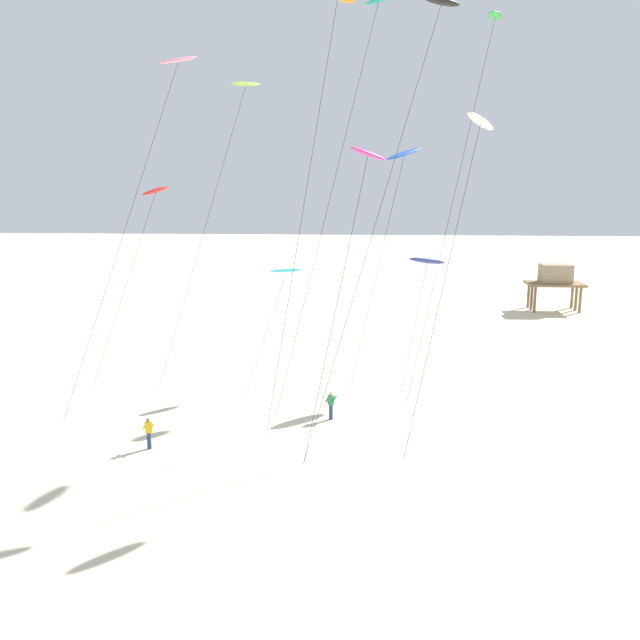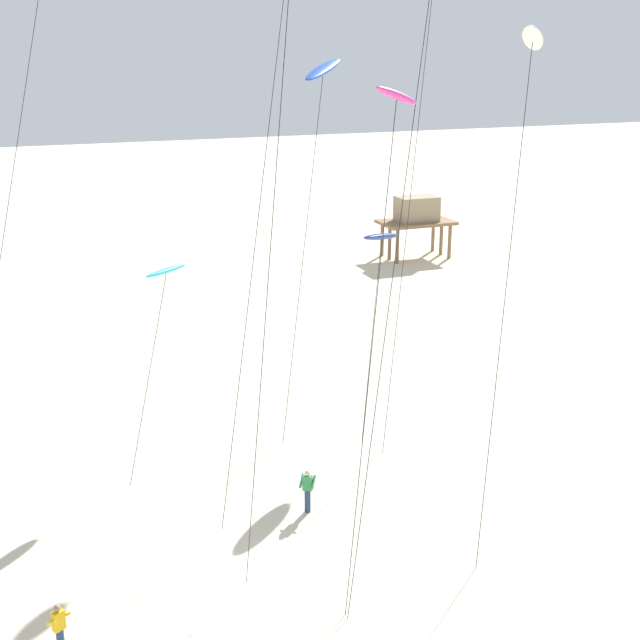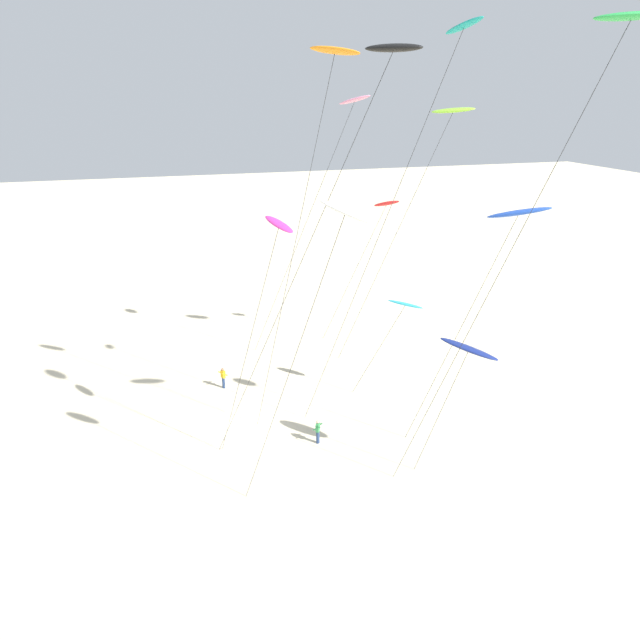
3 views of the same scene
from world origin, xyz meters
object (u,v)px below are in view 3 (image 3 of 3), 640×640
at_px(kite_red, 386,205).
at_px(kite_orange, 333,58).
at_px(kite_magenta, 278,228).
at_px(kite_pink, 353,104).
at_px(kite_flyer_nearest, 318,431).
at_px(kite_cyan, 405,305).
at_px(kite_black, 391,54).
at_px(kite_blue, 518,214).
at_px(kite_teal, 457,43).
at_px(kite_navy, 469,349).
at_px(kite_green, 628,23).
at_px(kite_flyer_middle, 223,377).
at_px(kite_white, 344,216).
at_px(kite_lime, 452,114).

bearing_deg(kite_red, kite_orange, -33.99).
relative_size(kite_orange, kite_magenta, 1.53).
height_order(kite_red, kite_pink, kite_pink).
bearing_deg(kite_flyer_nearest, kite_cyan, 114.76).
relative_size(kite_orange, kite_black, 1.02).
height_order(kite_cyan, kite_blue, kite_blue).
distance_m(kite_orange, kite_black, 5.47).
bearing_deg(kite_flyer_nearest, kite_orange, 75.55).
height_order(kite_teal, kite_blue, kite_teal).
distance_m(kite_navy, kite_green, 15.86).
relative_size(kite_green, kite_magenta, 1.57).
distance_m(kite_cyan, kite_blue, 11.04).
bearing_deg(kite_black, kite_flyer_middle, -156.48).
xyz_separation_m(kite_cyan, kite_white, (10.83, -8.22, 8.65)).
bearing_deg(kite_lime, kite_pink, -117.43).
bearing_deg(kite_pink, kite_lime, 62.57).
xyz_separation_m(kite_black, kite_magenta, (-3.76, -4.20, -7.91)).
bearing_deg(kite_red, kite_black, -23.29).
bearing_deg(kite_orange, kite_cyan, 118.79).
bearing_deg(kite_red, kite_cyan, -13.48).
relative_size(kite_black, kite_red, 1.73).
bearing_deg(kite_pink, kite_teal, 5.27).
height_order(kite_cyan, kite_magenta, kite_magenta).
relative_size(kite_black, kite_flyer_middle, 13.74).
bearing_deg(kite_navy, kite_green, 35.65).
height_order(kite_teal, kite_pink, kite_teal).
distance_m(kite_navy, kite_magenta, 11.85).
relative_size(kite_magenta, kite_flyer_middle, 9.14).
bearing_deg(kite_magenta, kite_black, 48.20).
xyz_separation_m(kite_navy, kite_white, (1.65, -7.68, 7.85)).
distance_m(kite_orange, kite_navy, 16.41).
bearing_deg(kite_black, kite_white, -53.91).
xyz_separation_m(kite_blue, kite_flyer_middle, (-13.52, -14.50, -14.21)).
relative_size(kite_teal, kite_green, 1.02).
bearing_deg(kite_orange, kite_teal, 69.60).
bearing_deg(kite_cyan, kite_navy, -3.41).
xyz_separation_m(kite_lime, kite_green, (16.35, -1.81, 3.73)).
bearing_deg(kite_red, kite_pink, -53.62).
relative_size(kite_white, kite_magenta, 1.11).
distance_m(kite_cyan, kite_flyer_nearest, 10.35).
bearing_deg(kite_cyan, kite_blue, 17.87).
xyz_separation_m(kite_red, kite_flyer_middle, (3.41, -14.23, -11.75)).
xyz_separation_m(kite_cyan, kite_teal, (5.61, -0.73, 15.69)).
xyz_separation_m(kite_pink, kite_flyer_nearest, (9.57, -5.34, -19.40)).
height_order(kite_lime, kite_blue, kite_lime).
bearing_deg(kite_magenta, kite_green, 56.53).
relative_size(kite_pink, kite_flyer_nearest, 12.58).
bearing_deg(kite_white, kite_lime, 138.60).
height_order(kite_orange, kite_red, kite_orange).
relative_size(kite_red, kite_flyer_nearest, 7.94).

